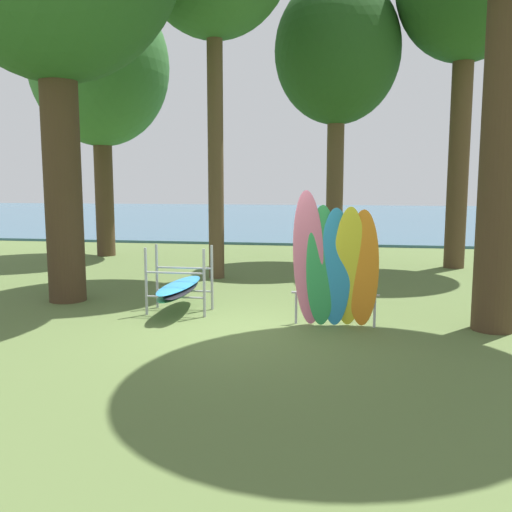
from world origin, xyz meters
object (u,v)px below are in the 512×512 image
at_px(leaning_board_pile, 335,267).
at_px(tree_far_right_back, 337,54).
at_px(tree_far_left_back, 100,68).
at_px(board_storage_rack, 179,288).

bearing_deg(leaning_board_pile, tree_far_right_back, 91.14).
bearing_deg(tree_far_left_back, leaning_board_pile, -46.82).
bearing_deg(tree_far_right_back, tree_far_left_back, 177.11).
distance_m(tree_far_right_back, leaning_board_pile, 9.34).
xyz_separation_m(tree_far_left_back, leaning_board_pile, (7.70, -8.20, -5.03)).
height_order(tree_far_left_back, board_storage_rack, tree_far_left_back).
bearing_deg(tree_far_left_back, board_storage_rack, -57.22).
xyz_separation_m(tree_far_left_back, tree_far_right_back, (7.54, -0.38, 0.08)).
distance_m(tree_far_right_back, board_storage_rack, 9.48).
relative_size(tree_far_left_back, board_storage_rack, 4.07).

